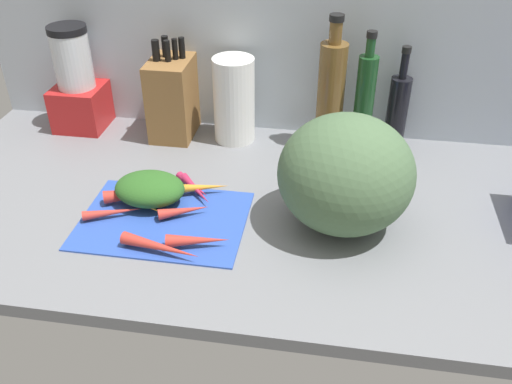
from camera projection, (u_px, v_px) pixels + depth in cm
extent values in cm
cube|color=slate|center=(271.00, 208.00, 129.11)|extent=(170.00, 80.00, 3.00)
cube|color=#ADB7C1|center=(293.00, 23.00, 143.14)|extent=(170.00, 3.00, 60.00)
cube|color=#2D51B7|center=(163.00, 219.00, 122.25)|extent=(36.25, 26.92, 0.80)
cone|color=orange|center=(196.00, 187.00, 129.71)|extent=(15.89, 7.02, 2.97)
cone|color=red|center=(143.00, 193.00, 127.62)|extent=(17.57, 9.56, 3.04)
cone|color=#B2264C|center=(196.00, 190.00, 129.38)|extent=(10.08, 11.12, 2.14)
cone|color=#B2264C|center=(193.00, 185.00, 131.10)|extent=(10.13, 9.20, 2.02)
cone|color=red|center=(198.00, 240.00, 113.24)|extent=(13.27, 5.23, 2.83)
cone|color=red|center=(160.00, 247.00, 111.58)|extent=(17.43, 6.10, 2.71)
cone|color=red|center=(184.00, 211.00, 122.19)|extent=(11.24, 6.94, 2.44)
cone|color=red|center=(112.00, 212.00, 121.94)|extent=(12.60, 6.74, 2.15)
cone|color=orange|center=(141.00, 202.00, 124.77)|extent=(12.27, 8.44, 2.54)
ellipsoid|color=#2D6023|center=(150.00, 189.00, 125.56)|extent=(16.03, 12.33, 6.78)
ellipsoid|color=#4C6B47|center=(346.00, 174.00, 114.63)|extent=(28.49, 27.35, 25.38)
cube|color=brown|center=(173.00, 98.00, 150.75)|extent=(10.96, 15.64, 21.59)
cylinder|color=black|center=(156.00, 50.00, 142.79)|extent=(2.02, 2.02, 5.50)
cylinder|color=black|center=(165.00, 46.00, 145.28)|extent=(1.80, 1.80, 5.50)
cylinder|color=black|center=(167.00, 51.00, 142.42)|extent=(1.62, 1.62, 5.50)
cylinder|color=black|center=(175.00, 49.00, 143.66)|extent=(1.45, 1.45, 5.50)
cylinder|color=black|center=(182.00, 48.00, 144.36)|extent=(1.64, 1.64, 5.50)
cube|color=red|center=(81.00, 107.00, 157.27)|extent=(13.60, 13.60, 12.14)
cylinder|color=silver|center=(72.00, 60.00, 149.66)|extent=(10.20, 10.20, 15.18)
cylinder|color=black|center=(66.00, 29.00, 144.93)|extent=(10.40, 10.40, 1.80)
cylinder|color=white|center=(234.00, 100.00, 147.88)|extent=(11.01, 11.01, 23.10)
cylinder|color=brown|center=(330.00, 98.00, 142.80)|extent=(7.07, 7.07, 28.41)
cylinder|color=brown|center=(336.00, 33.00, 133.36)|extent=(3.19, 3.19, 5.50)
cylinder|color=black|center=(337.00, 18.00, 131.38)|extent=(3.67, 3.67, 1.60)
cylinder|color=#19421E|center=(364.00, 106.00, 141.58)|extent=(5.00, 5.00, 25.99)
cylinder|color=#19421E|center=(371.00, 47.00, 133.04)|extent=(2.27, 2.27, 4.66)
cylinder|color=black|center=(372.00, 34.00, 131.30)|extent=(2.62, 2.62, 1.60)
cylinder|color=black|center=(397.00, 113.00, 145.17)|extent=(5.43, 5.43, 19.54)
cylinder|color=black|center=(404.00, 66.00, 137.88)|extent=(2.02, 2.02, 6.64)
cylinder|color=black|center=(407.00, 50.00, 135.59)|extent=(2.33, 2.33, 1.60)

